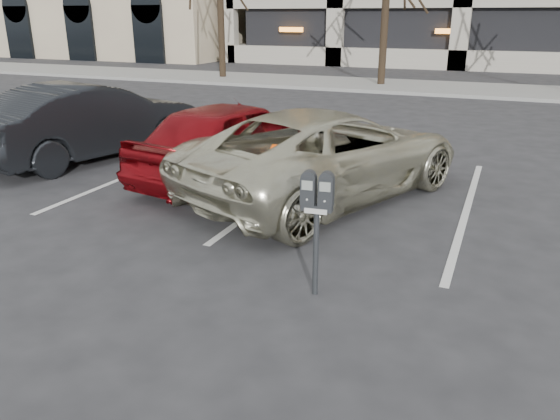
{
  "coord_description": "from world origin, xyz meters",
  "views": [
    {
      "loc": [
        1.79,
        -5.56,
        2.64
      ],
      "look_at": [
        -0.01,
        -1.3,
        0.99
      ],
      "focal_mm": 35.0,
      "sensor_mm": 36.0,
      "label": 1
    }
  ],
  "objects_px": {
    "parking_meter": "(317,204)",
    "car_dark": "(91,121)",
    "car_red": "(233,139)",
    "suv_silver": "(327,153)"
  },
  "relations": [
    {
      "from": "parking_meter",
      "to": "car_dark",
      "type": "height_order",
      "value": "car_dark"
    },
    {
      "from": "parking_meter",
      "to": "car_red",
      "type": "distance_m",
      "value": 4.28
    },
    {
      "from": "parking_meter",
      "to": "car_red",
      "type": "relative_size",
      "value": 0.31
    },
    {
      "from": "parking_meter",
      "to": "car_red",
      "type": "height_order",
      "value": "car_red"
    },
    {
      "from": "parking_meter",
      "to": "suv_silver",
      "type": "distance_m",
      "value": 3.19
    },
    {
      "from": "car_red",
      "to": "car_dark",
      "type": "relative_size",
      "value": 0.91
    },
    {
      "from": "car_red",
      "to": "car_dark",
      "type": "xyz_separation_m",
      "value": [
        -3.21,
        0.25,
        0.04
      ]
    },
    {
      "from": "car_dark",
      "to": "parking_meter",
      "type": "bearing_deg",
      "value": 162.78
    },
    {
      "from": "car_red",
      "to": "car_dark",
      "type": "bearing_deg",
      "value": 5.44
    },
    {
      "from": "suv_silver",
      "to": "car_dark",
      "type": "distance_m",
      "value": 5.0
    }
  ]
}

